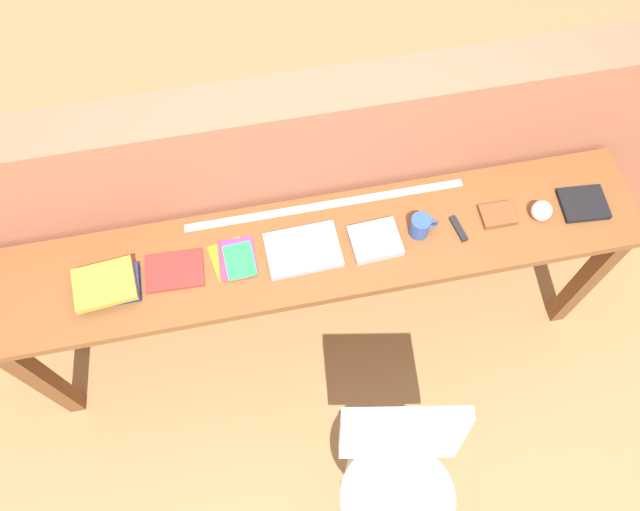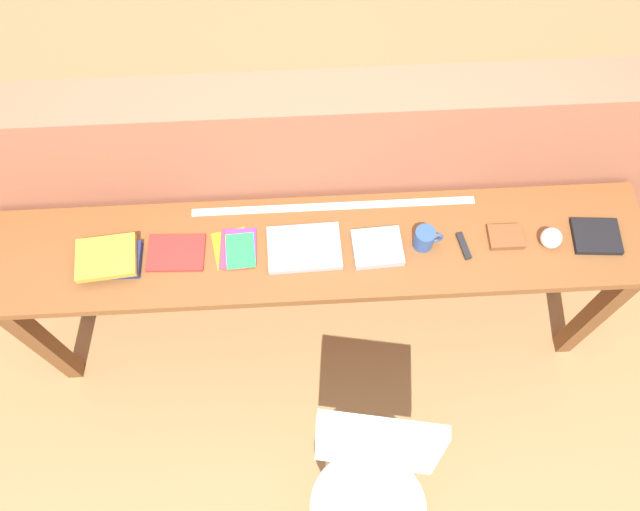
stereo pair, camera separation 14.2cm
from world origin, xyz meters
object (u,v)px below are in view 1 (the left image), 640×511
at_px(pamphlet_pile_colourful, 235,259).
at_px(leather_journal_brown, 498,215).
at_px(magazine_cycling, 175,271).
at_px(chair_white_moulded, 399,476).
at_px(mug, 421,226).
at_px(multitool_folded, 459,229).
at_px(book_repair_rightmost, 583,204).
at_px(book_open_centre, 303,250).
at_px(sports_ball_small, 542,211).
at_px(book_stack_leftmost, 107,285).

relative_size(pamphlet_pile_colourful, leather_journal_brown, 1.40).
distance_m(magazine_cycling, leather_journal_brown, 1.24).
bearing_deg(chair_white_moulded, mug, 73.25).
relative_size(multitool_folded, book_repair_rightmost, 0.63).
distance_m(magazine_cycling, book_open_centre, 0.48).
height_order(mug, sports_ball_small, mug).
relative_size(chair_white_moulded, sports_ball_small, 11.29).
bearing_deg(mug, book_stack_leftmost, -179.27).
height_order(book_stack_leftmost, mug, mug).
xyz_separation_m(chair_white_moulded, multitool_folded, (0.39, 0.79, 0.36)).
bearing_deg(magazine_cycling, multitool_folded, 0.61).
bearing_deg(magazine_cycling, leather_journal_brown, 2.10).
height_order(chair_white_moulded, multitool_folded, multitool_folded).
relative_size(chair_white_moulded, book_open_centre, 3.27).
xyz_separation_m(book_open_centre, multitool_folded, (0.60, -0.02, -0.00)).
distance_m(pamphlet_pile_colourful, mug, 0.70).
xyz_separation_m(book_stack_leftmost, sports_ball_small, (1.63, -0.01, 0.01)).
bearing_deg(multitool_folded, mug, 172.26).
xyz_separation_m(chair_white_moulded, mug, (0.24, 0.81, 0.40)).
distance_m(chair_white_moulded, sports_ball_small, 1.13).
bearing_deg(book_stack_leftmost, multitool_folded, -0.24).
xyz_separation_m(magazine_cycling, book_open_centre, (0.48, -0.01, 0.01)).
bearing_deg(book_stack_leftmost, mug, 0.73).
bearing_deg(book_stack_leftmost, sports_ball_small, -0.21).
xyz_separation_m(pamphlet_pile_colourful, book_open_centre, (0.25, -0.01, 0.01)).
distance_m(book_stack_leftmost, multitool_folded, 1.31).
xyz_separation_m(sports_ball_small, book_repair_rightmost, (0.18, 0.01, -0.03)).
xyz_separation_m(chair_white_moulded, pamphlet_pile_colourful, (-0.46, 0.82, 0.36)).
bearing_deg(sports_ball_small, leather_journal_brown, 169.89).
height_order(magazine_cycling, leather_journal_brown, leather_journal_brown).
distance_m(magazine_cycling, pamphlet_pile_colourful, 0.22).
height_order(book_stack_leftmost, leather_journal_brown, book_stack_leftmost).
relative_size(pamphlet_pile_colourful, multitool_folded, 1.66).
height_order(pamphlet_pile_colourful, leather_journal_brown, leather_journal_brown).
relative_size(leather_journal_brown, book_repair_rightmost, 0.74).
bearing_deg(book_repair_rightmost, sports_ball_small, -171.62).
bearing_deg(book_repair_rightmost, pamphlet_pile_colourful, -176.69).
bearing_deg(book_open_centre, book_stack_leftmost, 179.64).
distance_m(sports_ball_small, book_repair_rightmost, 0.19).
height_order(chair_white_moulded, sports_ball_small, sports_ball_small).
bearing_deg(leather_journal_brown, magazine_cycling, -179.53).
bearing_deg(pamphlet_pile_colourful, book_stack_leftmost, -176.20).
height_order(magazine_cycling, mug, mug).
xyz_separation_m(magazine_cycling, multitool_folded, (1.07, -0.03, 0.00)).
height_order(chair_white_moulded, book_repair_rightmost, book_repair_rightmost).
xyz_separation_m(chair_white_moulded, book_repair_rightmost, (0.90, 0.80, 0.36)).
height_order(pamphlet_pile_colourful, multitool_folded, multitool_folded).
height_order(magazine_cycling, multitool_folded, multitool_folded).
relative_size(book_stack_leftmost, magazine_cycling, 1.10).
relative_size(magazine_cycling, pamphlet_pile_colourful, 1.16).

